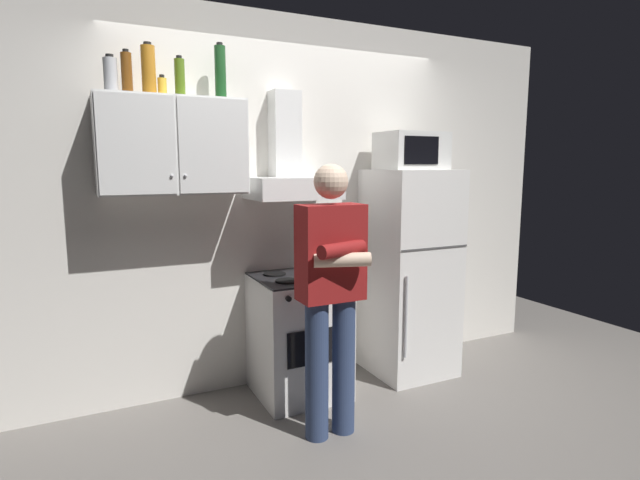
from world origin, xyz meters
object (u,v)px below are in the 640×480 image
(bottle_spice_jar, at_px, (162,87))
(person_standing, at_px, (331,291))
(bottle_liquor_amber, at_px, (149,70))
(bottle_canister_steel, at_px, (111,75))
(bottle_olive_oil, at_px, (180,78))
(bottle_beer_brown, at_px, (127,74))
(range_hood, at_px, (290,170))
(bottle_wine_green, at_px, (220,73))
(upper_cabinet, at_px, (172,146))
(refrigerator, at_px, (409,273))
(stove_oven, at_px, (299,335))
(microwave, at_px, (411,151))

(bottle_spice_jar, bearing_deg, person_standing, -42.89)
(bottle_liquor_amber, bearing_deg, bottle_canister_steel, 168.36)
(bottle_olive_oil, bearing_deg, bottle_liquor_amber, -171.64)
(bottle_spice_jar, relative_size, bottle_beer_brown, 0.49)
(person_standing, bearing_deg, bottle_spice_jar, 137.11)
(range_hood, distance_m, bottle_wine_green, 0.78)
(upper_cabinet, relative_size, refrigerator, 0.56)
(bottle_canister_steel, bearing_deg, refrigerator, -3.77)
(stove_oven, distance_m, bottle_liquor_amber, 1.99)
(refrigerator, bearing_deg, bottle_spice_jar, 175.83)
(stove_oven, bearing_deg, range_hood, 90.00)
(range_hood, xyz_separation_m, bottle_beer_brown, (-1.04, 0.03, 0.58))
(microwave, bearing_deg, refrigerator, -89.10)
(bottle_olive_oil, distance_m, bottle_spice_jar, 0.12)
(refrigerator, xyz_separation_m, bottle_olive_oil, (-1.69, 0.12, 1.37))
(bottle_olive_oil, height_order, bottle_beer_brown, bottle_beer_brown)
(person_standing, distance_m, bottle_beer_brown, 1.79)
(bottle_liquor_amber, bearing_deg, stove_oven, -5.86)
(range_hood, distance_m, microwave, 0.97)
(bottle_spice_jar, bearing_deg, bottle_wine_green, 2.80)
(bottle_spice_jar, distance_m, bottle_liquor_amber, 0.12)
(microwave, relative_size, bottle_olive_oil, 1.91)
(upper_cabinet, bearing_deg, microwave, -3.48)
(stove_oven, bearing_deg, upper_cabinet, 171.10)
(bottle_olive_oil, height_order, bottle_wine_green, bottle_wine_green)
(range_hood, height_order, bottle_wine_green, bottle_wine_green)
(upper_cabinet, relative_size, bottle_spice_jar, 6.89)
(bottle_olive_oil, bearing_deg, person_standing, -46.65)
(microwave, bearing_deg, range_hood, 173.54)
(upper_cabinet, xyz_separation_m, stove_oven, (0.80, -0.13, -1.32))
(refrigerator, height_order, microwave, microwave)
(range_hood, relative_size, bottle_olive_oil, 2.99)
(range_hood, xyz_separation_m, bottle_olive_oil, (-0.74, -0.00, 0.57))
(refrigerator, bearing_deg, bottle_liquor_amber, 177.12)
(person_standing, distance_m, bottle_olive_oil, 1.62)
(microwave, height_order, bottle_beer_brown, bottle_beer_brown)
(range_hood, distance_m, bottle_canister_steel, 1.26)
(bottle_spice_jar, relative_size, bottle_canister_steel, 0.58)
(person_standing, height_order, bottle_olive_oil, bottle_olive_oil)
(range_hood, relative_size, bottle_wine_green, 2.08)
(bottle_canister_steel, relative_size, bottle_beer_brown, 0.84)
(refrigerator, distance_m, bottle_wine_green, 2.02)
(upper_cabinet, relative_size, bottle_canister_steel, 4.00)
(refrigerator, relative_size, bottle_olive_oil, 6.37)
(range_hood, xyz_separation_m, bottle_canister_steel, (-1.13, 0.01, 0.56))
(bottle_canister_steel, bearing_deg, bottle_wine_green, 0.98)
(person_standing, xyz_separation_m, bottle_olive_oil, (-0.69, 0.73, 1.27))
(microwave, xyz_separation_m, bottle_spice_jar, (-1.79, 0.11, 0.37))
(range_hood, relative_size, bottle_liquor_amber, 2.45)
(bottle_canister_steel, xyz_separation_m, bottle_beer_brown, (0.09, 0.02, 0.02))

